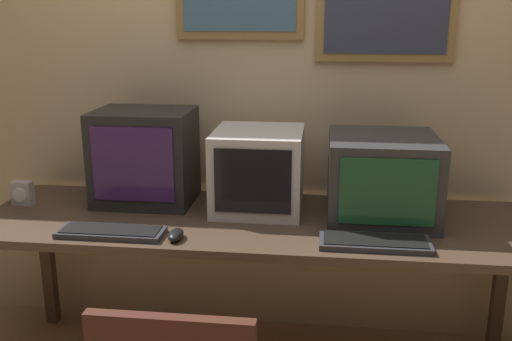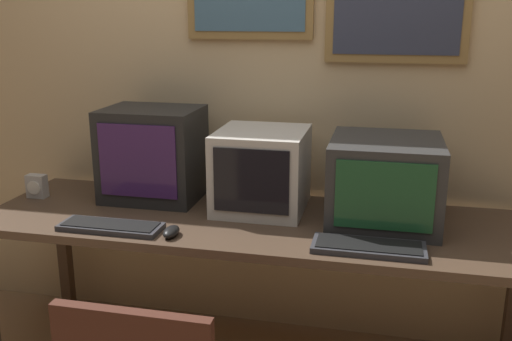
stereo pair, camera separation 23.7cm
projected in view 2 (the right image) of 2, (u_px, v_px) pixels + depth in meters
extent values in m
cube|color=#D1B284|center=(278.00, 78.00, 2.73)|extent=(8.00, 0.05, 2.60)
cube|color=olive|center=(398.00, 2.00, 2.48)|extent=(0.62, 0.02, 0.53)
cube|color=#33384C|center=(398.00, 2.00, 2.47)|extent=(0.55, 0.01, 0.45)
cube|color=#4C3828|center=(256.00, 223.00, 2.44)|extent=(2.36, 0.73, 0.04)
cube|color=#4C3828|center=(64.00, 251.00, 3.08)|extent=(0.06, 0.06, 0.71)
cube|color=black|center=(153.00, 154.00, 2.66)|extent=(0.44, 0.34, 0.43)
cube|color=#3D1E56|center=(137.00, 161.00, 2.49)|extent=(0.36, 0.01, 0.33)
cube|color=beige|center=(262.00, 170.00, 2.52)|extent=(0.39, 0.41, 0.36)
cube|color=black|center=(251.00, 181.00, 2.32)|extent=(0.32, 0.01, 0.27)
cube|color=#333333|center=(385.00, 181.00, 2.37)|extent=(0.45, 0.47, 0.35)
cube|color=#194C28|center=(384.00, 196.00, 2.14)|extent=(0.37, 0.01, 0.27)
cube|color=#333338|center=(111.00, 227.00, 2.31)|extent=(0.42, 0.14, 0.02)
cube|color=black|center=(111.00, 224.00, 2.31)|extent=(0.39, 0.12, 0.00)
cube|color=#333338|center=(368.00, 247.00, 2.11)|extent=(0.42, 0.17, 0.02)
cube|color=black|center=(369.00, 244.00, 2.11)|extent=(0.38, 0.14, 0.00)
ellipsoid|color=black|center=(171.00, 232.00, 2.24)|extent=(0.06, 0.11, 0.04)
cube|color=#B7B2AD|center=(37.00, 186.00, 2.70)|extent=(0.09, 0.05, 0.11)
cylinder|color=white|center=(34.00, 188.00, 2.68)|extent=(0.07, 0.01, 0.07)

